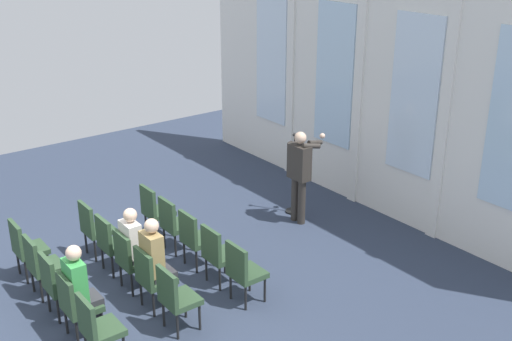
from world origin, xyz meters
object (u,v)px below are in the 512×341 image
Objects in this scene: chair_r0_c4 at (243,269)px; chair_r2_c3 at (76,302)px; speaker at (300,170)px; chair_r2_c1 at (40,263)px; chair_r1_c4 at (175,295)px; chair_r1_c0 at (94,226)px; chair_r0_c1 at (174,222)px; chair_r1_c2 at (130,257)px; chair_r2_c2 at (57,281)px; mic_stand at (293,195)px; audience_r2_c3 at (80,286)px; chair_r0_c3 at (218,252)px; chair_r0_c2 at (195,236)px; chair_r2_c0 at (25,246)px; audience_r1_c3 at (156,259)px; chair_r2_c4 at (97,326)px; audience_r1_c2 at (135,244)px; chair_r1_c3 at (152,275)px; chair_r0_c0 at (155,208)px; chair_r1_c1 at (111,241)px.

chair_r0_c4 is 1.00× the size of chair_r2_c3.
speaker is 1.81× the size of chair_r2_c1.
chair_r1_c0 is at bearing 180.00° from chair_r1_c4.
chair_r1_c4 is (1.91, -1.10, 0.00)m from chair_r0_c1.
chair_r1_c2 is at bearing 59.90° from chair_r2_c1.
chair_r1_c4 is 1.00× the size of chair_r2_c2.
mic_stand is 3.15m from chair_r0_c4.
chair_r0_c3 is at bearing 90.00° from audience_r2_c3.
speaker reaches higher than chair_r1_c0.
chair_r0_c2 is 1.00× the size of chair_r2_c0.
chair_r0_c1 is 2.19m from chair_r2_c1.
audience_r1_c3 is 1.36m from chair_r2_c2.
chair_r2_c2 is at bearing 180.00° from chair_r2_c4.
chair_r0_c4 is 1.64m from audience_r1_c2.
mic_stand is 2.82m from chair_r0_c3.
chair_r2_c2 is (0.00, -1.10, 0.00)m from chair_r1_c2.
chair_r2_c1 is (-1.27, -1.18, -0.23)m from audience_r1_c3.
chair_r1_c3 is 1.27m from chair_r2_c2.
speaker is 1.23× the size of audience_r1_c3.
chair_r0_c1 is 1.00× the size of chair_r0_c4.
mic_stand is 2.62m from chair_r0_c0.
chair_r0_c1 is 1.27m from chair_r0_c3.
mic_stand is at bearing 99.60° from audience_r1_c2.
chair_r0_c4 is at bearing 90.00° from chair_r1_c4.
speaker is at bearing 73.39° from chair_r1_c0.
mic_stand is at bearing 89.54° from chair_r2_c1.
chair_r1_c1 is at bearing 59.90° from chair_r2_c0.
chair_r0_c1 and chair_r1_c4 have the same top height.
chair_r0_c4 is at bearing 0.00° from chair_r0_c1.
chair_r2_c0 is (-1.27, -1.18, -0.19)m from audience_r1_c2.
chair_r1_c4 is 2.77m from chair_r2_c0.
mic_stand is 1.65× the size of chair_r1_c3.
chair_r0_c4 and chair_r2_c2 have the same top height.
chair_r0_c3 is at bearing 59.90° from chair_r1_c2.
chair_r2_c1 is 0.64m from chair_r2_c2.
chair_r2_c0 is at bearing -102.75° from speaker.
chair_r2_c1 is (-1.27, -1.10, 0.00)m from chair_r1_c3.
chair_r2_c1 is (0.00, -2.19, 0.00)m from chair_r0_c1.
chair_r2_c0 is 1.92m from audience_r2_c3.
mic_stand reaches higher than chair_r0_c2.
chair_r0_c0 is 1.00× the size of chair_r1_c1.
chair_r1_c2 is 1.27m from chair_r2_c3.
chair_r1_c2 is 1.27m from chair_r2_c1.
chair_r2_c1 is (-0.64, -1.18, -0.19)m from audience_r1_c2.
chair_r2_c1 is (-0.64, -1.10, 0.00)m from chair_r1_c2.
speaker reaches higher than chair_r0_c2.
chair_r1_c4 is at bearing 57.97° from audience_r2_c3.
chair_r1_c3 is at bearing 120.10° from chair_r2_c4.
chair_r2_c1 and chair_r2_c4 have the same top height.
chair_r0_c1 is 1.00× the size of chair_r0_c2.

